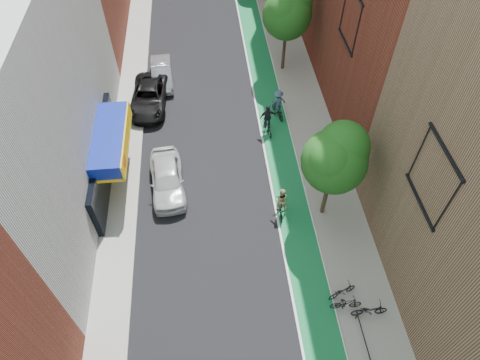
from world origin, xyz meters
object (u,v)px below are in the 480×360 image
object	(u,v)px
cyclist_lane_mid	(268,122)
parked_car_white	(167,179)
parked_car_black	(149,97)
parked_car_silver	(162,74)
cyclist_lane_near	(281,204)
cyclist_lane_far	(278,105)

from	to	relation	value
cyclist_lane_mid	parked_car_white	bearing A→B (deg)	23.67
parked_car_black	parked_car_silver	xyz separation A→B (m)	(0.85, 2.74, -0.04)
parked_car_white	cyclist_lane_near	distance (m)	6.90
cyclist_lane_mid	cyclist_lane_far	world-z (taller)	cyclist_lane_mid
cyclist_lane_near	cyclist_lane_mid	bearing A→B (deg)	-88.98
cyclist_lane_mid	cyclist_lane_far	size ratio (longest dim) A/B	1.04
cyclist_lane_near	cyclist_lane_far	size ratio (longest dim) A/B	0.93
parked_car_silver	parked_car_black	bearing A→B (deg)	-111.02
parked_car_silver	cyclist_lane_mid	size ratio (longest dim) A/B	1.96
parked_car_white	cyclist_lane_mid	bearing A→B (deg)	27.79
cyclist_lane_near	parked_car_silver	bearing A→B (deg)	-59.32
parked_car_silver	cyclist_lane_mid	bearing A→B (deg)	-45.05
parked_car_black	cyclist_lane_near	bearing A→B (deg)	-48.38
parked_car_black	cyclist_lane_near	xyz separation A→B (m)	(7.80, -10.40, 0.06)
parked_car_white	cyclist_lane_far	size ratio (longest dim) A/B	2.30
cyclist_lane_far	parked_car_black	bearing A→B (deg)	-27.50
parked_car_black	cyclist_lane_far	distance (m)	9.18
parked_car_black	parked_car_silver	distance (m)	2.87
cyclist_lane_near	cyclist_lane_mid	size ratio (longest dim) A/B	0.90
parked_car_white	parked_car_black	distance (m)	8.01
parked_car_silver	cyclist_lane_far	world-z (taller)	cyclist_lane_far
cyclist_lane_mid	cyclist_lane_far	xyz separation A→B (m)	(0.94, 1.53, 0.06)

